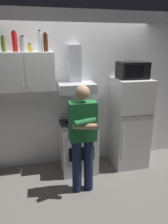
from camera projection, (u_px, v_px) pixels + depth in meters
name	position (u px, v px, depth m)	size (l,w,h in m)	color
ground_plane	(84.00, 175.00, 3.61)	(7.00, 7.00, 0.00)	slate
back_wall_tiled	(77.00, 91.00, 3.76)	(4.80, 0.10, 2.70)	white
upper_cabinet	(25.00, 72.00, 3.24)	(0.90, 0.37, 0.60)	silver
stove_oven	(78.00, 147.00, 3.70)	(0.60, 0.62, 0.87)	white
range_hood	(76.00, 80.00, 3.46)	(0.60, 0.44, 0.75)	#B7BABF
refrigerator	(129.00, 123.00, 3.79)	(0.60, 0.62, 1.60)	silver
microwave	(132.00, 70.00, 3.52)	(0.48, 0.37, 0.28)	black
person_standing	(83.00, 137.00, 2.98)	(0.38, 0.33, 1.64)	#192342
cooking_pot	(87.00, 122.00, 3.47)	(0.30, 0.20, 0.11)	#B7BABF
bottle_olive_oil	(3.00, 44.00, 3.04)	(0.06, 0.06, 0.23)	#4C6B19
bottle_spice_jar	(30.00, 48.00, 3.19)	(0.06, 0.06, 0.13)	gold
bottle_canister_steel	(23.00, 44.00, 3.14)	(0.10, 0.10, 0.23)	#B2B5BA
bottle_vodka_clear	(40.00, 41.00, 3.17)	(0.07, 0.07, 0.31)	silver
bottle_soda_red	(15.00, 42.00, 3.10)	(0.08, 0.08, 0.30)	red
bottle_rum_dark	(46.00, 42.00, 3.18)	(0.07, 0.07, 0.28)	#47230F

